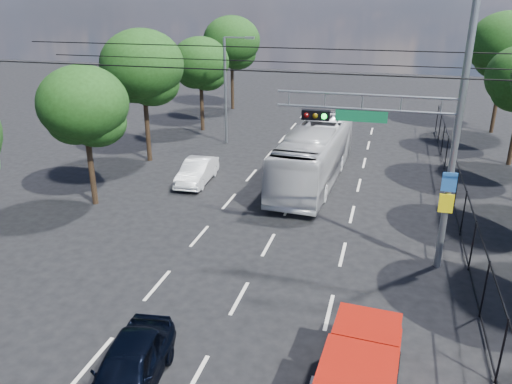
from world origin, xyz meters
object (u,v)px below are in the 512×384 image
(red_pickup, at_px, (360,375))
(navy_hatchback, at_px, (129,368))
(white_bus, at_px, (314,155))
(white_van, at_px, (197,171))
(signal_mast, at_px, (420,127))

(red_pickup, distance_m, navy_hatchback, 5.73)
(navy_hatchback, relative_size, white_bus, 0.36)
(red_pickup, bearing_deg, navy_hatchback, -170.15)
(red_pickup, height_order, navy_hatchback, red_pickup)
(red_pickup, xyz_separation_m, white_van, (-9.69, 13.82, -0.31))
(white_van, bearing_deg, red_pickup, -58.15)
(navy_hatchback, bearing_deg, white_van, 97.58)
(navy_hatchback, xyz_separation_m, white_bus, (1.97, 16.66, 0.84))
(white_van, bearing_deg, signal_mast, -32.71)
(signal_mast, bearing_deg, white_bus, 120.91)
(signal_mast, relative_size, white_van, 2.46)
(red_pickup, height_order, white_bus, white_bus)
(signal_mast, relative_size, red_pickup, 1.96)
(signal_mast, distance_m, white_van, 13.22)
(signal_mast, xyz_separation_m, navy_hatchback, (-6.74, -8.69, -4.58))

